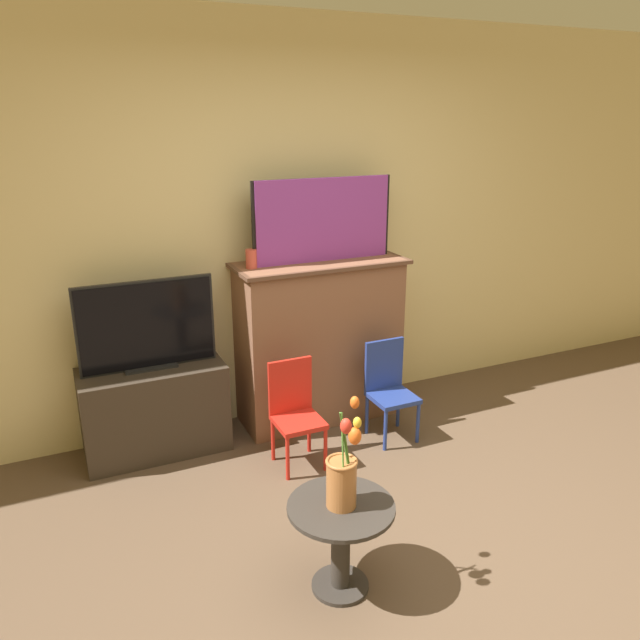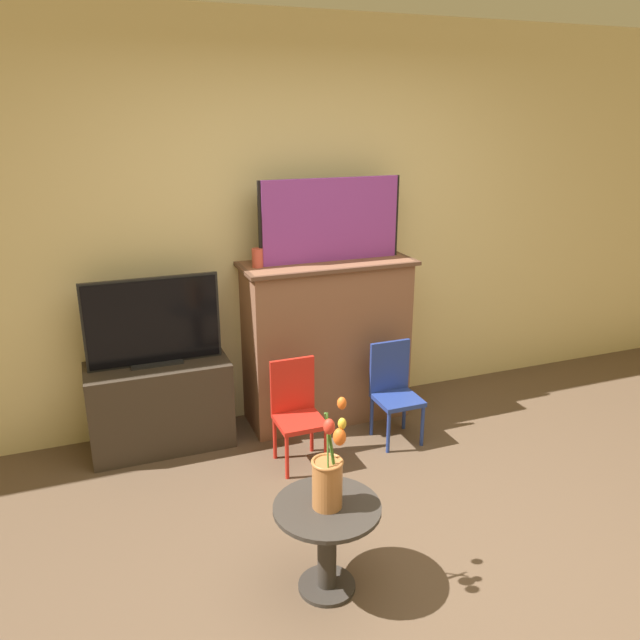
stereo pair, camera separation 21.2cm
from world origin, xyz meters
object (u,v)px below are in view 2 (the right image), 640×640
Objects in this scene: painting at (331,220)px; chair_blue at (394,387)px; chair_red at (296,408)px; tv_monitor at (153,323)px; vase_tulips at (328,476)px.

painting is 1.49× the size of chair_blue.
chair_red is 1.00× the size of chair_blue.
tv_monitor is 1.03m from chair_red.
tv_monitor reaches higher than vase_tulips.
chair_blue is 1.36× the size of vase_tulips.
painting is 1.93m from vase_tulips.
painting reaches higher than chair_red.
tv_monitor is at bearing 163.19° from chair_blue.
chair_blue is (0.27, -0.45, -1.05)m from painting.
tv_monitor is at bearing 108.24° from vase_tulips.
vase_tulips is at bearing -71.76° from tv_monitor.
chair_red is at bearing 78.19° from vase_tulips.
painting is 1.49× the size of chair_red.
tv_monitor reaches higher than chair_blue.
painting reaches higher than vase_tulips.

